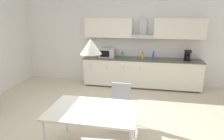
% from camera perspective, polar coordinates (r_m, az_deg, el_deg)
% --- Properties ---
extents(ground_plane, '(8.80, 7.88, 0.02)m').
position_cam_1_polar(ground_plane, '(4.46, -6.43, -14.17)').
color(ground_plane, beige).
extents(wall_back, '(7.04, 0.10, 2.89)m').
position_cam_1_polar(wall_back, '(6.51, 0.14, 9.07)').
color(wall_back, silver).
rests_on(wall_back, ground_plane).
extents(kitchen_counter, '(3.55, 0.65, 0.89)m').
position_cam_1_polar(kitchen_counter, '(6.25, 8.26, -0.71)').
color(kitchen_counter, '#333333').
rests_on(kitchen_counter, ground_plane).
extents(backsplash_tile, '(3.53, 0.02, 0.56)m').
position_cam_1_polar(backsplash_tile, '(6.38, 8.64, 6.26)').
color(backsplash_tile, silver).
rests_on(backsplash_tile, kitchen_counter).
extents(upper_wall_cabinets, '(3.53, 0.40, 0.58)m').
position_cam_1_polar(upper_wall_cabinets, '(6.16, 8.82, 11.65)').
color(upper_wall_cabinets, silver).
extents(microwave, '(0.48, 0.35, 0.28)m').
position_cam_1_polar(microwave, '(6.24, -1.41, 4.93)').
color(microwave, '#ADADB2').
rests_on(microwave, kitchen_counter).
extents(coffee_maker, '(0.18, 0.19, 0.30)m').
position_cam_1_polar(coffee_maker, '(6.23, 20.76, 3.96)').
color(coffee_maker, black).
rests_on(coffee_maker, kitchen_counter).
extents(bottle_blue, '(0.07, 0.07, 0.25)m').
position_cam_1_polar(bottle_blue, '(6.08, 11.74, 3.98)').
color(bottle_blue, blue).
rests_on(bottle_blue, kitchen_counter).
extents(bottle_green, '(0.06, 0.06, 0.19)m').
position_cam_1_polar(bottle_green, '(6.23, 3.02, 4.32)').
color(bottle_green, green).
rests_on(bottle_green, kitchen_counter).
extents(bottle_yellow, '(0.06, 0.06, 0.20)m').
position_cam_1_polar(bottle_yellow, '(6.16, 8.73, 4.10)').
color(bottle_yellow, yellow).
rests_on(bottle_yellow, kitchen_counter).
extents(dining_table, '(1.43, 0.93, 0.73)m').
position_cam_1_polar(dining_table, '(3.29, -5.52, -11.80)').
color(dining_table, silver).
rests_on(dining_table, ground_plane).
extents(chair_far_right, '(0.41, 0.41, 0.87)m').
position_cam_1_polar(chair_far_right, '(4.04, 2.36, -8.74)').
color(chair_far_right, '#B2B2B7').
rests_on(chair_far_right, ground_plane).
extents(pendant_lamp, '(0.32, 0.32, 0.22)m').
position_cam_1_polar(pendant_lamp, '(2.96, -6.06, 6.67)').
color(pendant_lamp, silver).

